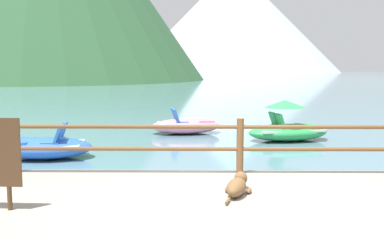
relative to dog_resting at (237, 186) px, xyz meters
name	(u,v)px	position (x,y,z in m)	size (l,w,h in m)	color
ground_plane	(204,87)	(0.15, 39.69, -0.52)	(200.00, 200.00, 0.00)	slate
dock_railing	(240,140)	(0.15, 1.24, 0.45)	(23.92, 0.12, 0.95)	brown
dog_resting	(237,186)	(0.00, 0.00, 0.00)	(0.47, 1.05, 0.26)	brown
pedal_boat_0	(186,125)	(-0.94, 8.41, -0.26)	(2.46, 1.63, 0.84)	pink
pedal_boat_1	(46,147)	(-4.22, 4.39, -0.25)	(2.26, 1.45, 0.84)	blue
pedal_boat_2	(288,127)	(2.13, 7.06, -0.13)	(2.68, 1.80, 1.21)	green
distant_peak	(234,19)	(10.26, 131.63, 15.13)	(62.55, 62.55, 31.30)	#A8B2C1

